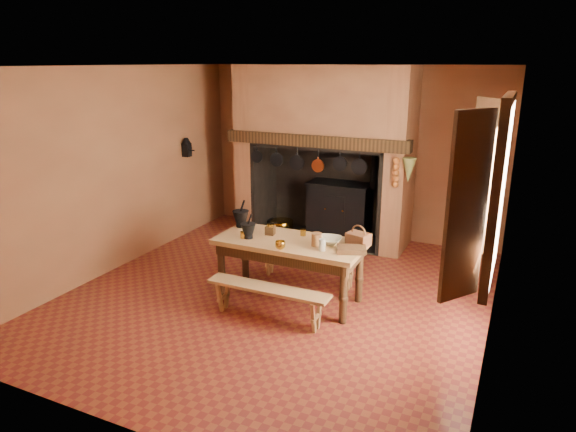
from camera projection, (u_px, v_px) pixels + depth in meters
The scene contains 28 objects.
floor at pixel (278, 295), 6.53m from camera, with size 5.50×5.50×0.00m, color brown.
ceiling at pixel (277, 66), 5.72m from camera, with size 5.50×5.50×0.00m, color silver.
back_wall at pixel (350, 152), 8.51m from camera, with size 5.00×0.02×2.80m, color #97603C.
wall_left at pixel (116, 170), 7.13m from camera, with size 0.02×5.50×2.80m, color #97603C.
wall_right at pixel (502, 213), 5.12m from camera, with size 0.02×5.50×2.80m, color #97603C.
wall_front at pixel (113, 269), 3.74m from camera, with size 5.00×0.02×2.80m, color #97603C.
chimney_breast at pixel (324, 129), 8.13m from camera, with size 2.95×0.96×2.80m.
iron_range at pixel (340, 209), 8.53m from camera, with size 1.12×0.55×1.60m.
hearth_pans at pixel (280, 228), 8.85m from camera, with size 0.51×0.62×0.20m.
hanging_pans at pixel (309, 163), 7.85m from camera, with size 1.92×0.29×0.27m.
onion_string at pixel (396, 173), 7.30m from camera, with size 0.12×0.10×0.46m, color #9A4F1C, non-canonical shape.
herb_bunch at pixel (409, 170), 7.21m from camera, with size 0.20×0.20×0.35m, color olive.
window at pixel (486, 191), 4.75m from camera, with size 0.39×1.75×1.76m.
wall_coffee_mill at pixel (187, 146), 8.41m from camera, with size 0.23×0.16×0.31m.
work_table at pixel (290, 250), 6.23m from camera, with size 1.80×0.80×0.78m.
bench_front at pixel (268, 295), 5.81m from camera, with size 1.46×0.26×0.41m.
bench_back at pixel (308, 260), 6.85m from camera, with size 1.42×0.25×0.40m.
mortar_large at pixel (241, 218), 6.66m from camera, with size 0.22×0.22×0.37m.
mortar_small at pixel (248, 230), 6.23m from camera, with size 0.19×0.19×0.32m.
coffee_grinder at pixel (270, 230), 6.38m from camera, with size 0.15×0.12×0.17m.
brass_mug_a at pixel (243, 235), 6.26m from camera, with size 0.07×0.07×0.08m, color #B18529.
brass_mug_b at pixel (303, 232), 6.35m from camera, with size 0.07×0.07×0.08m, color #B18529.
mixing_bowl at pixel (329, 240), 6.07m from camera, with size 0.30×0.30×0.07m, color #BAB28F.
stoneware_crock at pixel (317, 239), 5.99m from camera, with size 0.12×0.12×0.16m, color brown.
glass_jar at pixel (322, 245), 5.84m from camera, with size 0.08×0.08×0.14m, color beige.
wicker_basket at pixel (358, 238), 6.01m from camera, with size 0.30×0.25×0.25m.
wooden_tray at pixel (351, 249), 5.81m from camera, with size 0.33×0.23×0.06m, color #3A2112.
brass_cup at pixel (280, 245), 5.89m from camera, with size 0.12×0.12×0.09m, color #B18529.
Camera 1 is at (2.62, -5.36, 2.85)m, focal length 32.00 mm.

